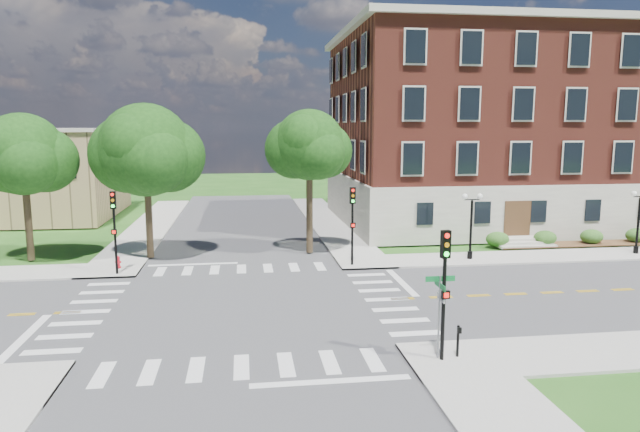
{
  "coord_description": "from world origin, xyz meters",
  "views": [
    {
      "loc": [
        0.18,
        -26.74,
        8.52
      ],
      "look_at": [
        4.78,
        6.99,
        3.2
      ],
      "focal_mm": 32.0,
      "sensor_mm": 36.0,
      "label": 1
    }
  ],
  "objects": [
    {
      "name": "sidewalk_ne",
      "position": [
        15.38,
        15.38,
        0.06
      ],
      "size": [
        34.0,
        34.0,
        0.12
      ],
      "color": "#9E9B93",
      "rests_on": "ground"
    },
    {
      "name": "secondary_building",
      "position": [
        -22.0,
        30.0,
        4.28
      ],
      "size": [
        20.4,
        15.4,
        8.3
      ],
      "color": "tan",
      "rests_on": "ground"
    },
    {
      "name": "tree_d",
      "position": [
        4.59,
        10.84,
        7.32
      ],
      "size": [
        4.68,
        4.68,
        9.59
      ],
      "color": "#2F2517",
      "rests_on": "ground"
    },
    {
      "name": "street_sign_pole",
      "position": [
        7.17,
        -7.59,
        2.31
      ],
      "size": [
        1.1,
        1.1,
        3.1
      ],
      "color": "gray",
      "rests_on": "ground"
    },
    {
      "name": "fire_hydrant",
      "position": [
        -7.35,
        7.99,
        0.46
      ],
      "size": [
        0.35,
        0.35,
        0.75
      ],
      "color": "red",
      "rests_on": "ground"
    },
    {
      "name": "shrub_row",
      "position": [
        27.0,
        10.8,
        0.0
      ],
      "size": [
        18.0,
        2.0,
        1.3
      ],
      "primitive_type": null,
      "color": "#28521B",
      "rests_on": "ground"
    },
    {
      "name": "stop_bar_east",
      "position": [
        8.8,
        3.0,
        0.0
      ],
      "size": [
        0.4,
        5.5,
        0.0
      ],
      "primitive_type": "cube",
      "color": "silver",
      "rests_on": "ground"
    },
    {
      "name": "sidewalk_nw",
      "position": [
        -15.38,
        15.38,
        0.06
      ],
      "size": [
        34.0,
        34.0,
        0.12
      ],
      "color": "#9E9B93",
      "rests_on": "ground"
    },
    {
      "name": "traffic_signal_ne",
      "position": [
        6.77,
        6.94,
        3.19
      ],
      "size": [
        0.35,
        0.4,
        4.8
      ],
      "color": "black",
      "rests_on": "ground"
    },
    {
      "name": "ground",
      "position": [
        0.0,
        0.0,
        0.0
      ],
      "size": [
        160.0,
        160.0,
        0.0
      ],
      "primitive_type": "plane",
      "color": "#214F16",
      "rests_on": "ground"
    },
    {
      "name": "traffic_signal_nw",
      "position": [
        -7.14,
        6.63,
        3.19
      ],
      "size": [
        0.33,
        0.36,
        4.8
      ],
      "color": "black",
      "rests_on": "ground"
    },
    {
      "name": "twin_lamp_west",
      "position": [
        14.61,
        7.52,
        2.52
      ],
      "size": [
        1.36,
        0.36,
        4.23
      ],
      "color": "black",
      "rests_on": "ground"
    },
    {
      "name": "crosswalk_east",
      "position": [
        7.2,
        0.0,
        0.0
      ],
      "size": [
        2.2,
        10.2,
        0.02
      ],
      "primitive_type": null,
      "color": "silver",
      "rests_on": "ground"
    },
    {
      "name": "main_building",
      "position": [
        24.0,
        21.99,
        8.34
      ],
      "size": [
        30.6,
        22.4,
        16.5
      ],
      "color": "#A39C90",
      "rests_on": "ground"
    },
    {
      "name": "road_ns",
      "position": [
        0.0,
        0.0,
        0.01
      ],
      "size": [
        12.0,
        90.0,
        0.01
      ],
      "primitive_type": "cube",
      "color": "#3D3D3F",
      "rests_on": "ground"
    },
    {
      "name": "tree_c",
      "position": [
        -5.87,
        10.73,
        7.06
      ],
      "size": [
        5.91,
        5.91,
        9.92
      ],
      "color": "#2F2517",
      "rests_on": "ground"
    },
    {
      "name": "road_ew",
      "position": [
        0.0,
        0.0,
        0.01
      ],
      "size": [
        90.0,
        12.0,
        0.01
      ],
      "primitive_type": "cube",
      "color": "#3D3D3F",
      "rests_on": "ground"
    },
    {
      "name": "twin_lamp_east",
      "position": [
        26.32,
        7.55,
        2.52
      ],
      "size": [
        1.36,
        0.36,
        4.23
      ],
      "color": "black",
      "rests_on": "ground"
    },
    {
      "name": "traffic_signal_se",
      "position": [
        7.26,
        -7.78,
        3.19
      ],
      "size": [
        0.36,
        0.4,
        4.8
      ],
      "color": "black",
      "rests_on": "ground"
    },
    {
      "name": "push_button_post",
      "position": [
        7.93,
        -7.59,
        0.8
      ],
      "size": [
        0.14,
        0.21,
        1.2
      ],
      "color": "black",
      "rests_on": "ground"
    },
    {
      "name": "tree_b",
      "position": [
        -13.31,
        10.94,
        6.83
      ],
      "size": [
        5.11,
        5.11,
        9.29
      ],
      "color": "#2F2517",
      "rests_on": "ground"
    }
  ]
}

